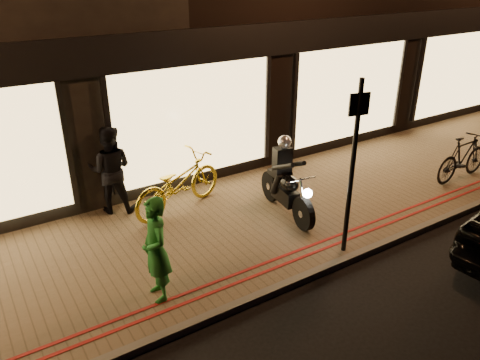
{
  "coord_description": "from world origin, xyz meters",
  "views": [
    {
      "loc": [
        -4.28,
        -4.6,
        4.64
      ],
      "look_at": [
        -0.18,
        1.87,
        1.1
      ],
      "focal_mm": 35.0,
      "sensor_mm": 36.0,
      "label": 1
    }
  ],
  "objects_px": {
    "motorcycle": "(286,185)",
    "person_green": "(156,250)",
    "sign_post": "(353,161)",
    "bicycle_gold": "(178,183)"
  },
  "relations": [
    {
      "from": "motorcycle",
      "to": "person_green",
      "type": "distance_m",
      "value": 3.34
    },
    {
      "from": "motorcycle",
      "to": "bicycle_gold",
      "type": "relative_size",
      "value": 0.89
    },
    {
      "from": "motorcycle",
      "to": "person_green",
      "type": "height_order",
      "value": "person_green"
    },
    {
      "from": "person_green",
      "to": "sign_post",
      "type": "bearing_deg",
      "value": 84.07
    },
    {
      "from": "bicycle_gold",
      "to": "motorcycle",
      "type": "bearing_deg",
      "value": -143.42
    },
    {
      "from": "bicycle_gold",
      "to": "person_green",
      "type": "distance_m",
      "value": 2.76
    },
    {
      "from": "sign_post",
      "to": "bicycle_gold",
      "type": "relative_size",
      "value": 1.38
    },
    {
      "from": "motorcycle",
      "to": "bicycle_gold",
      "type": "height_order",
      "value": "motorcycle"
    },
    {
      "from": "bicycle_gold",
      "to": "person_green",
      "type": "height_order",
      "value": "person_green"
    },
    {
      "from": "sign_post",
      "to": "bicycle_gold",
      "type": "height_order",
      "value": "sign_post"
    }
  ]
}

